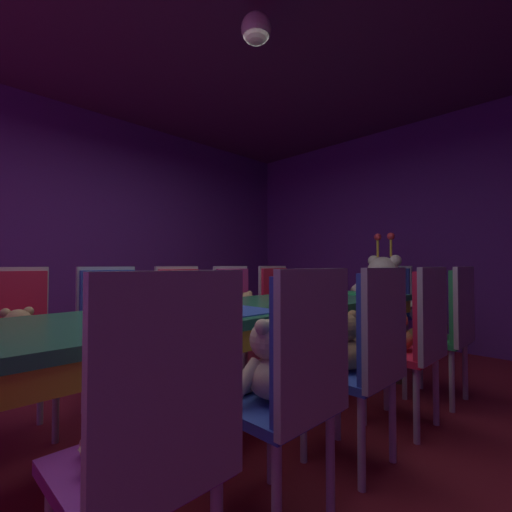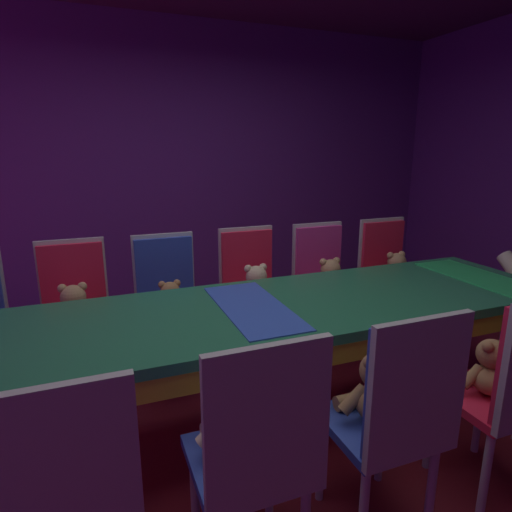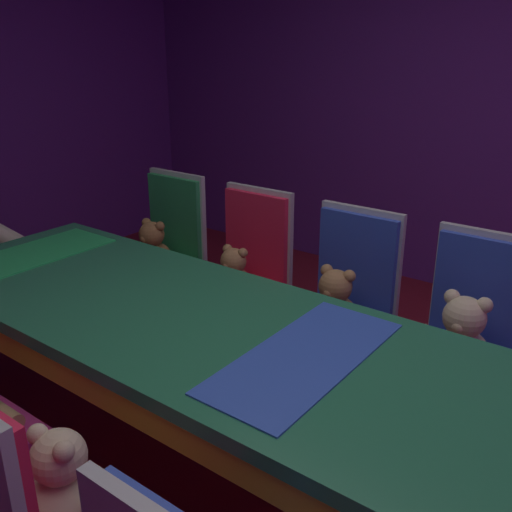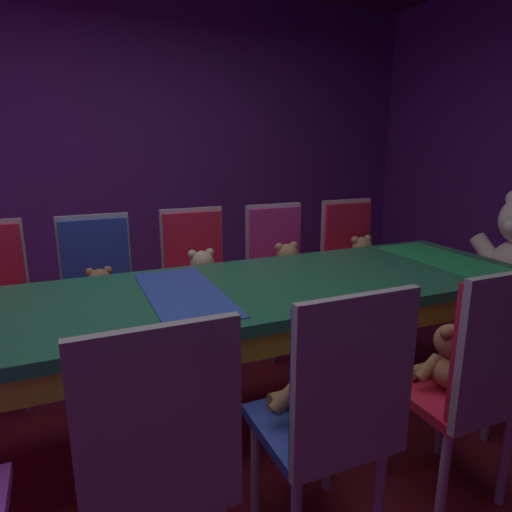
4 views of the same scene
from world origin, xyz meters
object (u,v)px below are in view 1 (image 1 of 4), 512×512
Objects in this scene: teddy_left_1 at (18,338)px; chair_right_5 at (452,320)px; teddy_left_4 at (247,310)px; chair_right_1 at (158,425)px; teddy_left_2 at (120,329)px; teddy_left_5 at (288,305)px; king_teddy_bear at (383,290)px; pendant_light at (256,29)px; chair_left_1 at (12,333)px; chair_right_4 at (420,331)px; banquet_table at (219,322)px; teddy_right_1 at (132,418)px; chair_left_3 at (182,313)px; teddy_right_5 at (431,320)px; chair_right_3 at (370,347)px; chair_right_2 at (298,373)px; teddy_right_4 at (396,332)px; throne_chair at (390,302)px; chair_left_4 at (236,308)px; teddy_right_3 at (344,345)px; chair_left_5 at (278,303)px; teddy_left_3 at (192,316)px; teddy_right_2 at (269,364)px; chair_left_2 at (111,322)px.

chair_right_5 reaches higher than teddy_left_1.
chair_right_1 reaches higher than teddy_left_4.
teddy_left_2 is 1.78m from teddy_left_5.
king_teddy_bear is 2.63m from pendant_light.
chair_left_1 and chair_right_4 have the same top height.
banquet_table is 3.65× the size of chair_right_4.
teddy_left_4 is at bearing -0.14° from chair_right_4.
chair_left_1 is 3.13× the size of teddy_left_1.
teddy_right_1 is at bearing 12.78° from king_teddy_bear.
teddy_right_5 is at bearing 36.86° from chair_left_3.
chair_right_3 is 1.13× the size of king_teddy_bear.
chair_right_2 is at bearing -19.42° from banquet_table.
chair_right_2 reaches higher than teddy_right_4.
banquet_table is 18.00× the size of pendant_light.
teddy_left_2 is 2.74m from throne_chair.
teddy_right_3 is (1.50, -0.60, -0.01)m from chair_left_4.
chair_right_3 is at bearing -35.96° from chair_left_5.
teddy_left_3 is at bearing 20.23° from chair_right_4.
chair_left_3 is (-0.85, 0.30, -0.06)m from banquet_table.
king_teddy_bear is (-0.68, 1.90, 0.15)m from teddy_right_3.
teddy_right_5 is (-0.13, 2.34, -0.01)m from chair_right_1.
chair_left_1 reaches higher than banquet_table.
chair_left_1 is at bearing -15.54° from king_teddy_bear.
teddy_left_5 reaches higher than teddy_right_5.
chair_right_4 is 0.61m from teddy_right_5.
chair_left_1 is 1.77m from chair_right_2.
teddy_left_2 is at bearing 0.69° from chair_right_2.
king_teddy_bear is (0.83, 0.70, 0.14)m from chair_left_5.
teddy_left_3 is 0.32× the size of chair_right_2.
pendant_light is at bearing 0.33° from teddy_right_3.
teddy_right_2 is at bearing 21.21° from chair_left_1.
king_teddy_bear reaches higher than teddy_left_5.
king_teddy_bear is (0.82, 2.48, 0.14)m from chair_left_2.
chair_right_5 is (1.70, 2.35, 0.00)m from chair_left_1.
teddy_left_3 is 1.82m from teddy_right_1.
teddy_right_2 is at bearing -22.99° from teddy_left_3.
teddy_right_4 is (1.53, -0.60, -0.02)m from chair_left_5.
pendant_light is at bearing -39.81° from teddy_left_4.
teddy_left_2 is 1.00× the size of teddy_right_1.
teddy_left_3 is 1.18m from chair_left_5.
teddy_left_4 is 1.89m from chair_right_2.
chair_right_2 is (1.65, -1.76, 0.00)m from chair_left_5.
teddy_left_3 reaches higher than teddy_left_4.
teddy_right_2 reaches higher than teddy_right_5.
throne_chair is (0.70, 3.22, 0.01)m from teddy_left_1.
chair_left_4 is 1.89m from teddy_right_2.
throne_chair reaches higher than teddy_right_2.
teddy_right_2 reaches higher than teddy_right_3.
teddy_right_1 is at bearing 85.15° from chair_right_4.
pendant_light is at bearing 57.04° from teddy_left_1.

